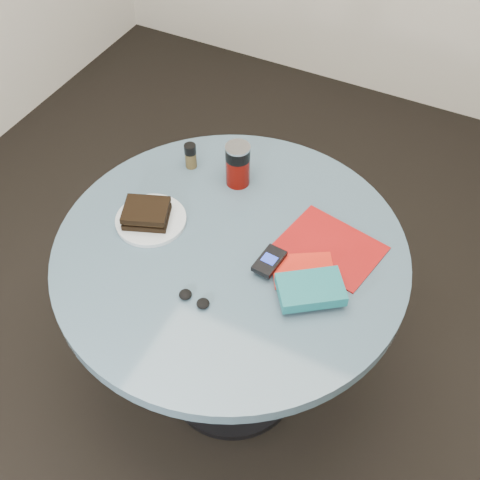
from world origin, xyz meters
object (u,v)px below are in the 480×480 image
at_px(magazine, 331,247).
at_px(red_book, 303,270).
at_px(pepper_grinder, 191,156).
at_px(soda_can, 238,165).
at_px(headphones, 194,299).
at_px(mp3_player, 269,261).
at_px(table, 231,283).
at_px(plate, 151,220).
at_px(sandwich, 146,213).
at_px(novel, 311,289).

xyz_separation_m(magazine, red_book, (-0.03, -0.12, 0.01)).
bearing_deg(pepper_grinder, soda_can, 0.62).
bearing_deg(headphones, mp3_player, 56.65).
bearing_deg(soda_can, pepper_grinder, -179.38).
xyz_separation_m(table, headphones, (0.00, -0.20, 0.17)).
bearing_deg(magazine, table, -140.98).
height_order(magazine, headphones, headphones).
xyz_separation_m(plate, magazine, (0.50, 0.14, -0.00)).
bearing_deg(headphones, magazine, 53.21).
distance_m(plate, magazine, 0.52).
height_order(magazine, mp3_player, mp3_player).
bearing_deg(magazine, plate, -152.51).
distance_m(sandwich, headphones, 0.32).
distance_m(sandwich, mp3_player, 0.39).
relative_size(sandwich, novel, 0.94).
height_order(table, magazine, magazine).
relative_size(soda_can, pepper_grinder, 1.65).
xyz_separation_m(pepper_grinder, magazine, (0.52, -0.12, -0.04)).
relative_size(pepper_grinder, red_book, 0.52).
relative_size(magazine, mp3_player, 2.57).
height_order(mp3_player, headphones, mp3_player).
relative_size(magazine, novel, 1.59).
distance_m(table, headphones, 0.27).
distance_m(plate, mp3_player, 0.38).
bearing_deg(red_book, mp3_player, 163.43).
xyz_separation_m(red_book, novel, (0.05, -0.07, 0.02)).
xyz_separation_m(soda_can, red_book, (0.32, -0.24, -0.06)).
relative_size(soda_can, magazine, 0.53).
bearing_deg(soda_can, table, -67.31).
bearing_deg(mp3_player, novel, -17.58).
height_order(plate, pepper_grinder, pepper_grinder).
relative_size(red_book, headphones, 1.79).
height_order(red_book, novel, novel).
height_order(sandwich, mp3_player, sandwich).
distance_m(soda_can, headphones, 0.47).
xyz_separation_m(pepper_grinder, novel, (0.53, -0.30, -0.01)).
relative_size(table, novel, 5.94).
bearing_deg(sandwich, table, 4.27).
relative_size(plate, novel, 1.22).
distance_m(table, sandwich, 0.33).
height_order(soda_can, mp3_player, soda_can).
xyz_separation_m(soda_can, headphones, (0.10, -0.45, -0.06)).
bearing_deg(mp3_player, table, 174.04).
bearing_deg(novel, pepper_grinder, 114.43).
xyz_separation_m(plate, headphones, (0.25, -0.19, 0.00)).
xyz_separation_m(sandwich, pepper_grinder, (-0.01, 0.27, 0.01)).
height_order(plate, mp3_player, mp3_player).
xyz_separation_m(soda_can, pepper_grinder, (-0.16, -0.00, -0.03)).
relative_size(soda_can, novel, 0.84).
xyz_separation_m(plate, soda_can, (0.15, 0.26, 0.06)).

